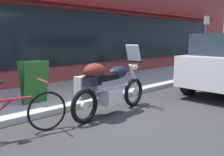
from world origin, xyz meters
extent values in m
plane|color=#2E2E2E|center=(0.00, 0.00, 0.00)|extent=(80.00, 80.00, 0.00)
cube|color=black|center=(5.01, 4.00, 1.55)|extent=(12.62, 0.06, 1.80)
cube|color=maroon|center=(5.01, 3.78, 2.65)|extent=(12.62, 0.60, 0.16)
cube|color=#A9A9A9|center=(9.00, 2.68, 0.06)|extent=(30.00, 2.71, 0.12)
torus|color=black|center=(0.79, 0.65, 0.32)|extent=(0.65, 0.15, 0.65)
cylinder|color=silver|center=(0.79, 0.65, 0.32)|extent=(0.16, 0.07, 0.16)
torus|color=black|center=(-0.73, 0.51, 0.32)|extent=(0.65, 0.15, 0.65)
cylinder|color=silver|center=(-0.73, 0.51, 0.32)|extent=(0.16, 0.07, 0.16)
cube|color=silver|center=(-0.02, 0.58, 0.37)|extent=(0.47, 0.34, 0.32)
cylinder|color=silver|center=(0.03, 0.58, 0.54)|extent=(1.00, 0.15, 0.06)
ellipsoid|color=black|center=(0.23, 0.60, 0.84)|extent=(0.54, 0.33, 0.26)
cube|color=black|center=(-0.19, 0.56, 0.78)|extent=(0.62, 0.29, 0.11)
cube|color=black|center=(-0.52, 0.53, 0.76)|extent=(0.30, 0.25, 0.18)
cylinder|color=silver|center=(0.79, 0.65, 0.64)|extent=(0.35, 0.10, 0.67)
cylinder|color=black|center=(0.67, 0.64, 1.04)|extent=(0.09, 0.62, 0.04)
cube|color=silver|center=(0.75, 0.65, 1.22)|extent=(0.18, 0.33, 0.35)
sphere|color=#EAEACC|center=(0.83, 0.66, 0.90)|extent=(0.14, 0.14, 0.14)
cube|color=#B2B2B2|center=(-0.49, 0.77, 0.60)|extent=(0.46, 0.24, 0.44)
cube|color=black|center=(-0.49, 0.88, 0.60)|extent=(0.37, 0.05, 0.03)
ellipsoid|color=#591E19|center=(-0.47, 0.53, 0.94)|extent=(0.51, 0.36, 0.28)
torus|color=black|center=(-1.41, 0.66, 0.34)|extent=(0.67, 0.14, 0.68)
cylinder|color=#B22323|center=(-1.95, 0.74, 0.62)|extent=(0.60, 0.13, 0.04)
cylinder|color=#B22323|center=(-1.46, 0.67, 0.86)|extent=(0.10, 0.48, 0.03)
cylinder|color=black|center=(2.84, 0.39, 0.33)|extent=(0.66, 0.22, 0.66)
cube|color=#1E511E|center=(-0.90, 1.98, 0.59)|extent=(0.55, 0.19, 0.93)
cube|color=#1E511E|center=(-0.90, 2.20, 0.59)|extent=(0.55, 0.19, 0.93)
cylinder|color=#59595B|center=(6.46, 1.71, 1.28)|extent=(0.07, 0.07, 2.33)
cube|color=silver|center=(6.46, 1.69, 2.25)|extent=(0.44, 0.02, 0.32)
camera|label=1|loc=(-3.46, -2.97, 1.54)|focal=40.07mm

